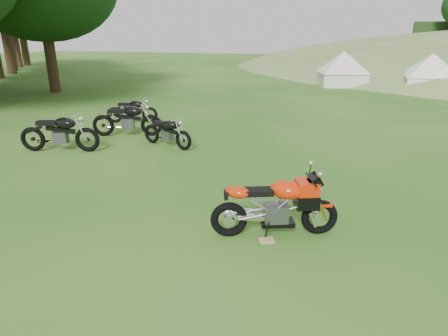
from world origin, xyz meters
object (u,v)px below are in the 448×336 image
at_px(vintage_moto_b, 59,132).
at_px(vintage_moto_d, 132,110).
at_px(sport_motorcycle, 275,202).
at_px(plywood_board, 267,240).
at_px(tent_left, 343,67).
at_px(vintage_moto_c, 127,119).
at_px(tent_mid, 431,70).
at_px(vintage_moto_a, 167,131).

xyz_separation_m(vintage_moto_b, vintage_moto_d, (-0.21, 3.69, -0.08)).
distance_m(sport_motorcycle, plywood_board, 0.60).
bearing_deg(tent_left, sport_motorcycle, -105.46).
height_order(sport_motorcycle, vintage_moto_d, sport_motorcycle).
bearing_deg(vintage_moto_d, vintage_moto_c, -82.51).
distance_m(plywood_board, tent_left, 19.87).
relative_size(sport_motorcycle, plywood_board, 8.39).
xyz_separation_m(plywood_board, vintage_moto_d, (-6.50, 6.31, 0.45)).
bearing_deg(vintage_moto_b, vintage_moto_d, 74.86).
relative_size(vintage_moto_c, tent_left, 0.79).
height_order(vintage_moto_b, vintage_moto_c, vintage_moto_c).
height_order(sport_motorcycle, tent_mid, tent_mid).
bearing_deg(vintage_moto_a, plywood_board, -30.50).
bearing_deg(vintage_moto_c, tent_left, 49.70).
xyz_separation_m(vintage_moto_a, vintage_moto_c, (-1.70, 0.62, 0.09)).
relative_size(vintage_moto_d, tent_left, 0.66).
relative_size(sport_motorcycle, vintage_moto_a, 1.10).
height_order(plywood_board, tent_mid, tent_mid).
distance_m(tent_left, tent_mid, 4.78).
bearing_deg(vintage_moto_b, vintage_moto_c, 51.93).
height_order(sport_motorcycle, vintage_moto_c, sport_motorcycle).
relative_size(sport_motorcycle, vintage_moto_d, 1.08).
distance_m(vintage_moto_a, vintage_moto_c, 1.82).
bearing_deg(vintage_moto_c, sport_motorcycle, -59.21).
height_order(vintage_moto_c, tent_left, tent_left).
bearing_deg(plywood_board, vintage_moto_b, 157.43).
bearing_deg(vintage_moto_d, vintage_moto_b, -108.52).
relative_size(plywood_board, vintage_moto_d, 0.13).
bearing_deg(vintage_moto_b, sport_motorcycle, -38.94).
distance_m(plywood_board, vintage_moto_d, 9.07).
distance_m(sport_motorcycle, vintage_moto_b, 6.78).
bearing_deg(vintage_moto_c, vintage_moto_a, -41.19).
bearing_deg(sport_motorcycle, plywood_board, -126.87).
xyz_separation_m(sport_motorcycle, vintage_moto_c, (-5.62, 4.41, -0.02)).
distance_m(sport_motorcycle, vintage_moto_d, 8.94).
relative_size(vintage_moto_a, tent_mid, 0.65).
distance_m(vintage_moto_a, vintage_moto_b, 2.81).
relative_size(sport_motorcycle, vintage_moto_b, 0.91).
height_order(plywood_board, tent_left, tent_left).
height_order(plywood_board, vintage_moto_b, vintage_moto_b).
relative_size(vintage_moto_a, vintage_moto_b, 0.83).
height_order(vintage_moto_b, tent_left, tent_left).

